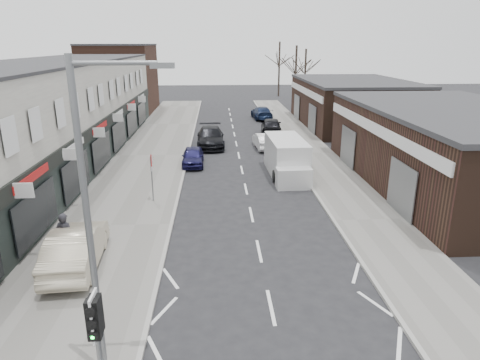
{
  "coord_description": "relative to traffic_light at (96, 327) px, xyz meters",
  "views": [
    {
      "loc": [
        -1.7,
        -10.07,
        8.32
      ],
      "look_at": [
        -0.71,
        7.68,
        2.6
      ],
      "focal_mm": 32.0,
      "sensor_mm": 36.0,
      "label": 1
    }
  ],
  "objects": [
    {
      "name": "parked_car_right_b",
      "position": [
        7.9,
        31.89,
        -1.62
      ],
      "size": [
        2.35,
        4.84,
        1.59
      ],
      "primitive_type": "imported",
      "rotation": [
        0.0,
        0.0,
        3.04
      ],
      "color": "black",
      "rests_on": "ground"
    },
    {
      "name": "parked_car_left_a",
      "position": [
        1.0,
        21.45,
        -1.78
      ],
      "size": [
        1.56,
        3.75,
        1.27
      ],
      "primitive_type": "imported",
      "rotation": [
        0.0,
        0.0,
        0.02
      ],
      "color": "#15133D",
      "rests_on": "ground"
    },
    {
      "name": "pedestrian",
      "position": [
        -3.29,
        7.57,
        -1.32
      ],
      "size": [
        0.78,
        0.58,
        1.95
      ],
      "primitive_type": "imported",
      "rotation": [
        0.0,
        0.0,
        2.96
      ],
      "color": "#222227",
      "rests_on": "pavement_left"
    },
    {
      "name": "shop_terrace_left",
      "position": [
        -9.1,
        21.52,
        1.14
      ],
      "size": [
        8.0,
        41.0,
        7.1
      ],
      "primitive_type": "cube",
      "color": "beige",
      "rests_on": "ground"
    },
    {
      "name": "parked_car_right_a",
      "position": [
        6.6,
        26.18,
        -1.77
      ],
      "size": [
        1.64,
        4.03,
        1.3
      ],
      "primitive_type": "imported",
      "rotation": [
        0.0,
        0.0,
        3.21
      ],
      "color": "silver",
      "rests_on": "ground"
    },
    {
      "name": "tree_far_a",
      "position": [
        13.4,
        50.02,
        -2.41
      ],
      "size": [
        3.6,
        3.6,
        8.0
      ],
      "primitive_type": null,
      "color": "#382D26",
      "rests_on": "ground"
    },
    {
      "name": "tree_far_c",
      "position": [
        12.9,
        62.02,
        -2.41
      ],
      "size": [
        3.6,
        3.6,
        8.5
      ],
      "primitive_type": null,
      "color": "#382D26",
      "rests_on": "ground"
    },
    {
      "name": "pavement_left",
      "position": [
        -2.35,
        24.02,
        -2.35
      ],
      "size": [
        5.5,
        64.0,
        0.12
      ],
      "primitive_type": "cube",
      "color": "slate",
      "rests_on": "ground"
    },
    {
      "name": "street_lamp",
      "position": [
        -0.13,
        1.22,
        2.2
      ],
      "size": [
        2.23,
        0.22,
        8.0
      ],
      "color": "slate",
      "rests_on": "pavement_left"
    },
    {
      "name": "right_unit_near",
      "position": [
        16.9,
        16.02,
        -0.16
      ],
      "size": [
        10.0,
        18.0,
        4.5
      ],
      "primitive_type": "cube",
      "color": "#322016",
      "rests_on": "ground"
    },
    {
      "name": "tree_far_b",
      "position": [
        15.9,
        56.02,
        -2.41
      ],
      "size": [
        3.6,
        3.6,
        7.5
      ],
      "primitive_type": null,
      "color": "#382D26",
      "rests_on": "ground"
    },
    {
      "name": "parked_car_right_c",
      "position": [
        7.9,
        40.52,
        -1.71
      ],
      "size": [
        2.29,
        4.95,
        1.4
      ],
      "primitive_type": "imported",
      "rotation": [
        0.0,
        0.0,
        3.21
      ],
      "color": "#121D39",
      "rests_on": "ground"
    },
    {
      "name": "sedan_on_pavement",
      "position": [
        -2.7,
        6.95,
        -1.51
      ],
      "size": [
        2.04,
        4.91,
        1.58
      ],
      "primitive_type": "imported",
      "rotation": [
        0.0,
        0.0,
        3.22
      ],
      "color": "#C1B59A",
      "rests_on": "pavement_left"
    },
    {
      "name": "white_van",
      "position": [
        7.26,
        18.77,
        -1.29
      ],
      "size": [
        2.32,
        6.17,
        2.38
      ],
      "rotation": [
        0.0,
        0.0,
        0.03
      ],
      "color": "silver",
      "rests_on": "ground"
    },
    {
      "name": "warning_sign",
      "position": [
        -0.76,
        14.02,
        -0.21
      ],
      "size": [
        0.12,
        0.8,
        2.7
      ],
      "color": "slate",
      "rests_on": "pavement_left"
    },
    {
      "name": "brick_block_far",
      "position": [
        -9.1,
        47.02,
        1.59
      ],
      "size": [
        8.0,
        10.0,
        8.0
      ],
      "primitive_type": "cube",
      "color": "#41261B",
      "rests_on": "ground"
    },
    {
      "name": "parked_car_left_b",
      "position": [
        2.2,
        27.16,
        -1.62
      ],
      "size": [
        2.35,
        5.52,
        1.59
      ],
      "primitive_type": "imported",
      "rotation": [
        0.0,
        0.0,
        0.02
      ],
      "color": "black",
      "rests_on": "ground"
    },
    {
      "name": "traffic_light",
      "position": [
        0.0,
        0.0,
        0.0
      ],
      "size": [
        0.28,
        0.6,
        3.1
      ],
      "color": "slate",
      "rests_on": "pavement_left"
    },
    {
      "name": "ground",
      "position": [
        4.4,
        2.02,
        -2.41
      ],
      "size": [
        160.0,
        160.0,
        0.0
      ],
      "primitive_type": "plane",
      "color": "black",
      "rests_on": "ground"
    },
    {
      "name": "right_unit_far",
      "position": [
        16.9,
        36.02,
        -0.16
      ],
      "size": [
        10.0,
        16.0,
        4.5
      ],
      "primitive_type": "cube",
      "color": "#322016",
      "rests_on": "ground"
    },
    {
      "name": "pavement_right",
      "position": [
        10.15,
        24.02,
        -2.35
      ],
      "size": [
        3.5,
        64.0,
        0.12
      ],
      "primitive_type": "cube",
      "color": "slate",
      "rests_on": "ground"
    }
  ]
}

